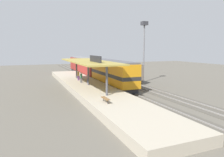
% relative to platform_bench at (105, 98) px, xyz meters
% --- Properties ---
extents(ground_plane, '(120.00, 120.00, 0.00)m').
position_rel_platform_bench_xyz_m(ground_plane, '(8.00, 11.19, -1.34)').
color(ground_plane, '#5B564C').
extents(track_near, '(3.20, 110.00, 0.16)m').
position_rel_platform_bench_xyz_m(track_near, '(6.00, 11.19, -1.31)').
color(track_near, '#4E4941').
rests_on(track_near, ground).
extents(track_far, '(3.20, 110.00, 0.16)m').
position_rel_platform_bench_xyz_m(track_far, '(10.60, 11.19, -1.31)').
color(track_far, '#4E4941').
rests_on(track_far, ground).
extents(platform, '(6.00, 44.00, 0.90)m').
position_rel_platform_bench_xyz_m(platform, '(1.40, 11.19, -0.89)').
color(platform, '#A89E89').
rests_on(platform, ground).
extents(station_canopy, '(5.20, 18.00, 4.70)m').
position_rel_platform_bench_xyz_m(station_canopy, '(1.40, 11.10, 3.19)').
color(station_canopy, '#47474C').
rests_on(station_canopy, platform).
extents(platform_bench, '(0.44, 1.70, 0.50)m').
position_rel_platform_bench_xyz_m(platform_bench, '(0.00, 0.00, 0.00)').
color(platform_bench, '#333338').
rests_on(platform_bench, platform).
extents(locomotive, '(2.93, 14.43, 4.44)m').
position_rel_platform_bench_xyz_m(locomotive, '(6.00, 12.48, 1.07)').
color(locomotive, '#28282D').
rests_on(locomotive, track_near).
extents(passenger_carriage_single, '(2.90, 20.00, 4.24)m').
position_rel_platform_bench_xyz_m(passenger_carriage_single, '(6.00, 30.48, 0.97)').
color(passenger_carriage_single, '#28282D').
rests_on(passenger_carriage_single, track_near).
extents(freight_car, '(2.80, 12.00, 3.54)m').
position_rel_platform_bench_xyz_m(freight_car, '(10.60, 18.11, 0.63)').
color(freight_car, '#28282D').
rests_on(freight_car, track_far).
extents(light_mast, '(1.10, 1.10, 11.70)m').
position_rel_platform_bench_xyz_m(light_mast, '(13.80, 15.23, 7.05)').
color(light_mast, slate).
rests_on(light_mast, ground).
extents(person_waiting, '(0.34, 0.34, 1.71)m').
position_rel_platform_bench_xyz_m(person_waiting, '(0.94, 13.89, 0.51)').
color(person_waiting, '#4C4C51').
rests_on(person_waiting, platform).
extents(person_walking, '(0.34, 0.34, 1.71)m').
position_rel_platform_bench_xyz_m(person_walking, '(1.12, 16.59, 0.51)').
color(person_walking, '#663375').
rests_on(person_walking, platform).
extents(person_boarding, '(0.34, 0.34, 1.71)m').
position_rel_platform_bench_xyz_m(person_boarding, '(1.77, 12.53, 0.51)').
color(person_boarding, navy).
rests_on(person_boarding, platform).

